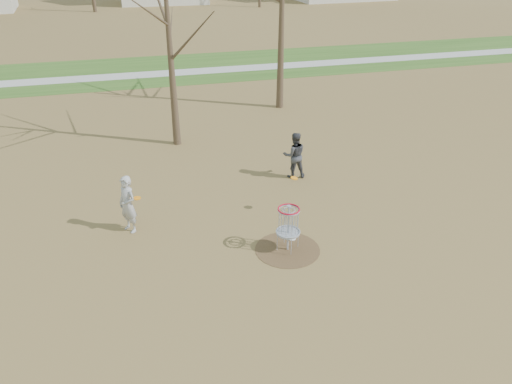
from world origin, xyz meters
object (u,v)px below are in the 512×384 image
at_px(disc_grounded, 292,238).
at_px(disc_golf_basket, 288,221).
at_px(player_throwing, 294,155).
at_px(player_standing, 128,204).

distance_m(disc_grounded, disc_golf_basket, 1.05).
xyz_separation_m(player_throwing, disc_grounded, (-1.35, -3.85, -0.81)).
distance_m(player_throwing, disc_golf_basket, 4.62).
distance_m(player_standing, player_throwing, 6.17).
height_order(player_throwing, disc_golf_basket, player_throwing).
relative_size(player_throwing, disc_grounded, 7.56).
bearing_deg(disc_grounded, player_standing, 159.37).
relative_size(player_standing, player_throwing, 1.04).
relative_size(player_standing, disc_golf_basket, 1.28).
bearing_deg(disc_grounded, disc_golf_basket, -121.64).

